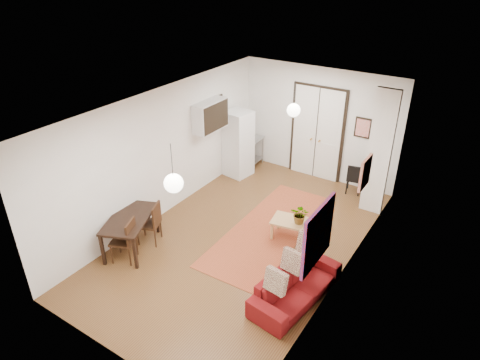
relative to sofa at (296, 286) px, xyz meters
The scene contains 27 objects.
floor 1.96m from the sofa, 149.86° to the left, with size 7.00×7.00×0.00m, color brown.
ceiling 3.26m from the sofa, 149.86° to the left, with size 4.20×7.00×0.02m, color white.
wall_back 4.92m from the sofa, 110.54° to the left, with size 4.20×0.02×2.90m, color white.
wall_front 3.25m from the sofa, 123.56° to the right, with size 4.20×0.02×2.90m, color white.
wall_left 4.07m from the sofa, 165.55° to the left, with size 0.02×7.00×2.90m, color white.
wall_right 1.59m from the sofa, 66.46° to the left, with size 0.02×7.00×2.90m, color white.
double_doors 4.82m from the sofa, 110.73° to the left, with size 1.44×0.06×2.50m, color white.
stub_partition 3.72m from the sofa, 87.17° to the left, with size 0.50×0.10×2.90m, color white.
wall_cabinet 4.66m from the sofa, 145.48° to the left, with size 0.35×1.00×0.70m, color silver.
painting_popart 1.46m from the sofa, 34.74° to the right, with size 0.05×1.00×1.00m, color red.
painting_abstract 2.37m from the sofa, 77.32° to the left, with size 0.05×0.50×0.60m, color beige.
poster_back 4.67m from the sofa, 96.75° to the left, with size 0.40×0.03×0.50m, color red.
print_left 5.07m from the sofa, 141.56° to the left, with size 0.03×0.44×0.54m, color olive.
pendant_back 3.94m from the sofa, 119.41° to the left, with size 0.30×0.30×0.80m.
pendant_front 2.79m from the sofa, 148.51° to the right, with size 0.30×0.30×0.80m.
kilim_rug 2.11m from the sofa, 131.67° to the left, with size 1.44×3.83×0.01m, color #A64529.
sofa is the anchor object (origin of this frame).
coffee_table 1.77m from the sofa, 117.28° to the left, with size 1.04×0.69×0.43m.
potted_plant 1.76m from the sofa, 114.32° to the left, with size 0.32×0.37×0.41m, color #345C29.
kitchen_counter 5.17m from the sofa, 131.60° to the left, with size 0.57×1.08×0.81m.
bowl 4.97m from the sofa, 133.91° to the left, with size 0.19×0.19×0.05m, color silver.
soap_bottle 5.39m from the sofa, 129.82° to the left, with size 0.08×0.08×0.17m, color #5392B4.
fridge 4.86m from the sofa, 135.14° to the left, with size 0.62×0.62×1.77m, color white.
dining_table 3.48m from the sofa, behind, with size 1.20×1.49×0.72m.
dining_chair_near 3.29m from the sofa, behind, with size 0.55×0.66×0.90m.
dining_chair_far 3.38m from the sofa, 166.93° to the right, with size 0.55×0.66×0.90m.
black_side_chair 4.22m from the sofa, 96.23° to the left, with size 0.43×0.43×0.79m.
Camera 1 is at (3.92, -6.19, 5.34)m, focal length 32.00 mm.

